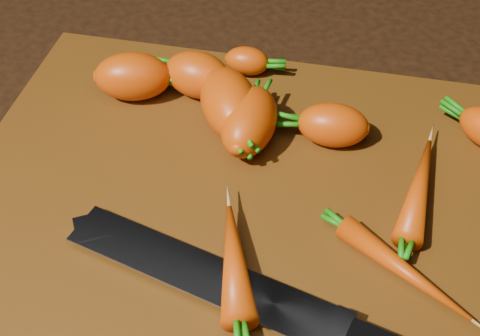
# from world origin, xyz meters

# --- Properties ---
(ground) EXTENTS (2.00, 2.00, 0.01)m
(ground) POSITION_xyz_m (0.00, 0.00, -0.01)
(ground) COLOR black
(cutting_board) EXTENTS (0.50, 0.40, 0.01)m
(cutting_board) POSITION_xyz_m (0.00, 0.00, 0.01)
(cutting_board) COLOR brown
(cutting_board) RESTS_ON ground
(carrot_0) EXTENTS (0.09, 0.07, 0.05)m
(carrot_0) POSITION_xyz_m (-0.13, 0.11, 0.04)
(carrot_0) COLOR #E34704
(carrot_0) RESTS_ON cutting_board
(carrot_1) EXTENTS (0.08, 0.06, 0.05)m
(carrot_1) POSITION_xyz_m (-0.07, 0.13, 0.04)
(carrot_1) COLOR #E34704
(carrot_1) RESTS_ON cutting_board
(carrot_2) EXTENTS (0.09, 0.11, 0.05)m
(carrot_2) POSITION_xyz_m (-0.03, 0.08, 0.04)
(carrot_2) COLOR #E34704
(carrot_2) RESTS_ON cutting_board
(carrot_3) EXTENTS (0.06, 0.09, 0.05)m
(carrot_3) POSITION_xyz_m (-0.00, 0.06, 0.04)
(carrot_3) COLOR #E34704
(carrot_3) RESTS_ON cutting_board
(carrot_4) EXTENTS (0.07, 0.04, 0.04)m
(carrot_4) POSITION_xyz_m (0.07, 0.08, 0.03)
(carrot_4) COLOR #E34704
(carrot_4) RESTS_ON cutting_board
(carrot_5) EXTENTS (0.05, 0.03, 0.03)m
(carrot_5) POSITION_xyz_m (-0.03, 0.17, 0.03)
(carrot_5) COLOR #E34704
(carrot_5) RESTS_ON cutting_board
(carrot_7) EXTENTS (0.04, 0.13, 0.03)m
(carrot_7) POSITION_xyz_m (0.16, 0.02, 0.03)
(carrot_7) COLOR #E34704
(carrot_7) RESTS_ON cutting_board
(carrot_8) EXTENTS (0.11, 0.09, 0.02)m
(carrot_8) POSITION_xyz_m (0.15, -0.07, 0.02)
(carrot_8) COLOR #E34704
(carrot_8) RESTS_ON cutting_board
(carrot_9) EXTENTS (0.06, 0.12, 0.03)m
(carrot_9) POSITION_xyz_m (0.02, -0.09, 0.03)
(carrot_9) COLOR #E34704
(carrot_9) RESTS_ON cutting_board
(knife) EXTENTS (0.36, 0.12, 0.02)m
(knife) POSITION_xyz_m (0.01, -0.11, 0.02)
(knife) COLOR gray
(knife) RESTS_ON cutting_board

